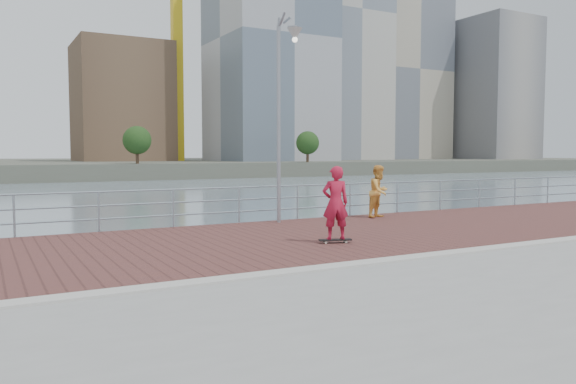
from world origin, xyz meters
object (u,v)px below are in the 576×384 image
guardrail (207,202)px  skateboarder (335,203)px  street_lamp (286,81)px  bystander (379,191)px

guardrail → skateboarder: 4.87m
street_lamp → bystander: 4.87m
skateboarder → bystander: (4.17, 3.70, -0.09)m
guardrail → street_lamp: bearing=-23.7°
street_lamp → bystander: street_lamp is taller
guardrail → bystander: bystander is taller
guardrail → street_lamp: street_lamp is taller
guardrail → bystander: size_ratio=22.66×
skateboarder → bystander: bearing=-120.1°
bystander → street_lamp: bearing=159.3°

